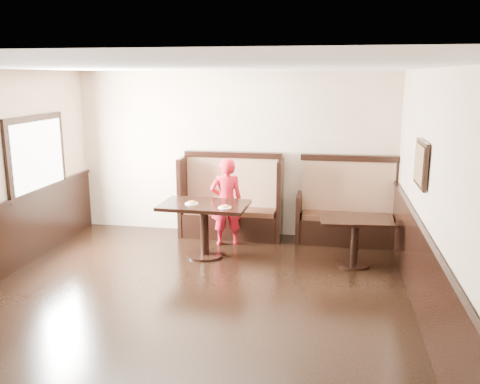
% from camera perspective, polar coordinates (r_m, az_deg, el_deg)
% --- Properties ---
extents(ground, '(7.00, 7.00, 0.00)m').
position_cam_1_polar(ground, '(5.93, -7.37, -14.44)').
color(ground, black).
rests_on(ground, ground).
extents(room_shell, '(7.00, 7.00, 7.00)m').
position_cam_1_polar(room_shell, '(6.00, -9.47, -7.22)').
color(room_shell, beige).
rests_on(room_shell, ground).
extents(booth_main, '(1.75, 0.72, 1.45)m').
position_cam_1_polar(booth_main, '(8.74, -0.96, -1.57)').
color(booth_main, black).
rests_on(booth_main, ground).
extents(booth_neighbor, '(1.65, 0.72, 1.45)m').
position_cam_1_polar(booth_neighbor, '(8.60, 11.90, -2.42)').
color(booth_neighbor, black).
rests_on(booth_neighbor, ground).
extents(table_main, '(1.33, 0.86, 0.83)m').
position_cam_1_polar(table_main, '(7.73, -4.02, -2.70)').
color(table_main, black).
rests_on(table_main, ground).
extents(table_neighbor, '(1.09, 0.77, 0.71)m').
position_cam_1_polar(table_neighbor, '(7.56, 12.79, -4.20)').
color(table_neighbor, black).
rests_on(table_neighbor, ground).
extents(child, '(0.61, 0.50, 1.44)m').
position_cam_1_polar(child, '(8.23, -1.53, -1.11)').
color(child, red).
rests_on(child, ground).
extents(pizza_plate_left, '(0.20, 0.20, 0.04)m').
position_cam_1_polar(pizza_plate_left, '(7.67, -5.46, -1.24)').
color(pizza_plate_left, white).
rests_on(pizza_plate_left, table_main).
extents(pizza_plate_right, '(0.20, 0.20, 0.04)m').
position_cam_1_polar(pizza_plate_right, '(7.41, -1.74, -1.69)').
color(pizza_plate_right, white).
rests_on(pizza_plate_right, table_main).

